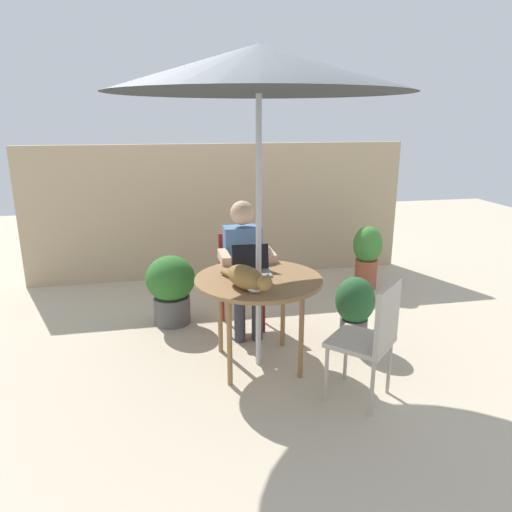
{
  "coord_description": "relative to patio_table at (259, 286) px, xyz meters",
  "views": [
    {
      "loc": [
        -0.72,
        -3.48,
        1.97
      ],
      "look_at": [
        0.0,
        0.1,
        0.9
      ],
      "focal_mm": 33.59,
      "sensor_mm": 36.0,
      "label": 1
    }
  ],
  "objects": [
    {
      "name": "ground_plane",
      "position": [
        0.0,
        0.0,
        -0.68
      ],
      "size": [
        14.0,
        14.0,
        0.0
      ],
      "primitive_type": "plane",
      "color": "#BCAD93"
    },
    {
      "name": "person_seated",
      "position": [
        0.0,
        0.67,
        0.01
      ],
      "size": [
        0.48,
        0.48,
        1.24
      ],
      "color": "#4C72A5",
      "rests_on": "ground"
    },
    {
      "name": "chair_empty",
      "position": [
        0.67,
        -0.67,
        -0.16
      ],
      "size": [
        0.57,
        0.57,
        0.9
      ],
      "color": "#B2A899",
      "rests_on": "ground"
    },
    {
      "name": "fence_back",
      "position": [
        0.0,
        2.37,
        0.14
      ],
      "size": [
        4.7,
        0.08,
        1.65
      ],
      "primitive_type": "cube",
      "color": "tan",
      "rests_on": "ground"
    },
    {
      "name": "potted_plant_near_fence",
      "position": [
        1.62,
        1.53,
        -0.27
      ],
      "size": [
        0.34,
        0.34,
        0.75
      ],
      "color": "#9E5138",
      "rests_on": "ground"
    },
    {
      "name": "potted_plant_by_chair",
      "position": [
        0.9,
        0.18,
        -0.33
      ],
      "size": [
        0.35,
        0.35,
        0.63
      ],
      "color": "#595654",
      "rests_on": "ground"
    },
    {
      "name": "cat",
      "position": [
        -0.13,
        -0.24,
        0.15
      ],
      "size": [
        0.34,
        0.62,
        0.17
      ],
      "color": "olive",
      "rests_on": "patio_table"
    },
    {
      "name": "patio_table",
      "position": [
        0.0,
        0.0,
        0.0
      ],
      "size": [
        1.01,
        1.01,
        0.75
      ],
      "color": "olive",
      "rests_on": "ground"
    },
    {
      "name": "patio_umbrella",
      "position": [
        0.0,
        0.0,
        1.6
      ],
      "size": [
        2.17,
        2.17,
        2.45
      ],
      "color": "#B7B7BC",
      "rests_on": "ground"
    },
    {
      "name": "potted_plant_corner",
      "position": [
        -0.67,
        0.97,
        -0.31
      ],
      "size": [
        0.47,
        0.47,
        0.68
      ],
      "color": "#595654",
      "rests_on": "ground"
    },
    {
      "name": "chair_occupied",
      "position": [
        0.0,
        0.82,
        -0.16
      ],
      "size": [
        0.4,
        0.4,
        0.9
      ],
      "color": "maroon",
      "rests_on": "ground"
    },
    {
      "name": "laptop",
      "position": [
        -0.03,
        0.16,
        0.13
      ],
      "size": [
        0.31,
        0.27,
        0.21
      ],
      "color": "gray",
      "rests_on": "patio_table"
    }
  ]
}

